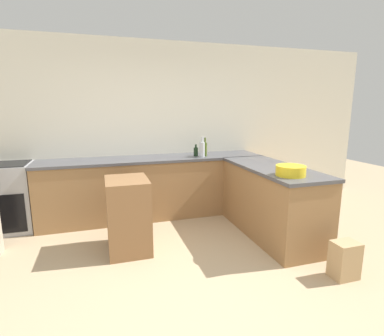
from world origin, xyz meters
TOP-DOWN VIEW (x-y plane):
  - ground_plane at (0.00, 0.00)m, footprint 14.00×14.00m
  - wall_back at (0.00, 2.48)m, footprint 8.00×0.06m
  - counter_back at (0.00, 2.13)m, footprint 3.39×0.67m
  - counter_peninsula at (1.35, 0.97)m, footprint 0.69×1.71m
  - range_oven at (-2.05, 2.15)m, footprint 0.69×0.60m
  - island_table at (-0.51, 1.06)m, footprint 0.48×0.60m
  - mixing_bowl at (1.25, 0.45)m, footprint 0.33×0.33m
  - wine_bottle_dark at (0.66, 2.09)m, footprint 0.07×0.07m
  - olive_oil_bottle at (0.80, 2.04)m, footprint 0.06×0.06m
  - vinegar_bottle_clear at (0.72, 1.95)m, footprint 0.08×0.08m
  - paper_bag at (1.49, -0.18)m, footprint 0.25×0.19m

SIDE VIEW (x-z plane):
  - ground_plane at x=0.00m, z-range 0.00..0.00m
  - paper_bag at x=1.49m, z-range 0.00..0.38m
  - island_table at x=-0.51m, z-range 0.00..0.87m
  - counter_back at x=0.00m, z-range 0.00..0.93m
  - counter_peninsula at x=1.35m, z-range 0.00..0.93m
  - range_oven at x=-2.05m, z-range 0.00..0.94m
  - mixing_bowl at x=1.25m, z-range 0.93..1.04m
  - wine_bottle_dark at x=0.66m, z-range 0.91..1.09m
  - olive_oil_bottle at x=0.80m, z-range 0.90..1.19m
  - vinegar_bottle_clear at x=0.72m, z-range 0.89..1.21m
  - wall_back at x=0.00m, z-range 0.00..2.70m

